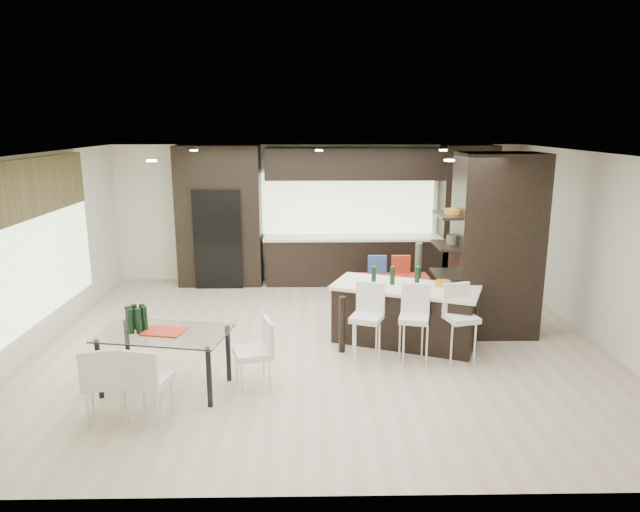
{
  "coord_description": "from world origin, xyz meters",
  "views": [
    {
      "loc": [
        -0.15,
        -7.77,
        3.12
      ],
      "look_at": [
        0.0,
        0.6,
        1.15
      ],
      "focal_mm": 32.0,
      "sensor_mm": 36.0,
      "label": 1
    }
  ],
  "objects_px": {
    "stool_mid": "(413,332)",
    "chair_near": "(149,385)",
    "chair_far": "(105,385)",
    "chair_end": "(253,357)",
    "stool_right": "(461,332)",
    "dining_table": "(166,361)",
    "stool_left": "(366,332)",
    "floor_vase": "(417,282)",
    "kitchen_island": "(405,314)",
    "bench": "(394,288)"
  },
  "relations": [
    {
      "from": "stool_mid",
      "to": "chair_near",
      "type": "bearing_deg",
      "value": -140.87
    },
    {
      "from": "chair_far",
      "to": "chair_end",
      "type": "distance_m",
      "value": 1.66
    },
    {
      "from": "stool_right",
      "to": "dining_table",
      "type": "xyz_separation_m",
      "value": [
        -3.7,
        -0.71,
        -0.07
      ]
    },
    {
      "from": "stool_mid",
      "to": "chair_end",
      "type": "relative_size",
      "value": 1.08
    },
    {
      "from": "stool_left",
      "to": "chair_near",
      "type": "xyz_separation_m",
      "value": [
        -2.45,
        -1.42,
        -0.04
      ]
    },
    {
      "from": "dining_table",
      "to": "chair_near",
      "type": "relative_size",
      "value": 1.88
    },
    {
      "from": "chair_far",
      "to": "floor_vase",
      "type": "bearing_deg",
      "value": 24.79
    },
    {
      "from": "stool_mid",
      "to": "chair_end",
      "type": "distance_m",
      "value": 2.16
    },
    {
      "from": "floor_vase",
      "to": "dining_table",
      "type": "xyz_separation_m",
      "value": [
        -3.43,
        -2.36,
        -0.28
      ]
    },
    {
      "from": "kitchen_island",
      "to": "chair_near",
      "type": "distance_m",
      "value": 3.75
    },
    {
      "from": "kitchen_island",
      "to": "chair_far",
      "type": "distance_m",
      "value": 4.14
    },
    {
      "from": "stool_mid",
      "to": "bench",
      "type": "relative_size",
      "value": 0.69
    },
    {
      "from": "stool_mid",
      "to": "chair_near",
      "type": "distance_m",
      "value": 3.39
    },
    {
      "from": "floor_vase",
      "to": "dining_table",
      "type": "distance_m",
      "value": 4.17
    },
    {
      "from": "chair_far",
      "to": "chair_end",
      "type": "bearing_deg",
      "value": 11.97
    },
    {
      "from": "chair_near",
      "to": "chair_far",
      "type": "distance_m",
      "value": 0.46
    },
    {
      "from": "floor_vase",
      "to": "stool_right",
      "type": "bearing_deg",
      "value": -80.49
    },
    {
      "from": "stool_right",
      "to": "chair_end",
      "type": "xyz_separation_m",
      "value": [
        -2.67,
        -0.71,
        -0.03
      ]
    },
    {
      "from": "chair_end",
      "to": "stool_mid",
      "type": "bearing_deg",
      "value": -88.12
    },
    {
      "from": "stool_right",
      "to": "dining_table",
      "type": "bearing_deg",
      "value": 175.26
    },
    {
      "from": "stool_left",
      "to": "stool_mid",
      "type": "relative_size",
      "value": 1.02
    },
    {
      "from": "dining_table",
      "to": "chair_far",
      "type": "distance_m",
      "value": 0.85
    },
    {
      "from": "bench",
      "to": "chair_far",
      "type": "height_order",
      "value": "chair_far"
    },
    {
      "from": "kitchen_island",
      "to": "stool_mid",
      "type": "bearing_deg",
      "value": -68.05
    },
    {
      "from": "kitchen_island",
      "to": "chair_near",
      "type": "bearing_deg",
      "value": -123.16
    },
    {
      "from": "dining_table",
      "to": "bench",
      "type": "bearing_deg",
      "value": 56.87
    },
    {
      "from": "stool_mid",
      "to": "chair_near",
      "type": "relative_size",
      "value": 1.08
    },
    {
      "from": "chair_far",
      "to": "stool_right",
      "type": "bearing_deg",
      "value": 5.39
    },
    {
      "from": "chair_end",
      "to": "floor_vase",
      "type": "bearing_deg",
      "value": -62.76
    },
    {
      "from": "bench",
      "to": "stool_left",
      "type": "bearing_deg",
      "value": -106.21
    },
    {
      "from": "floor_vase",
      "to": "stool_left",
      "type": "bearing_deg",
      "value": -120.52
    },
    {
      "from": "kitchen_island",
      "to": "floor_vase",
      "type": "xyz_separation_m",
      "value": [
        0.35,
        0.92,
        0.22
      ]
    },
    {
      "from": "floor_vase",
      "to": "chair_far",
      "type": "height_order",
      "value": "floor_vase"
    },
    {
      "from": "stool_right",
      "to": "dining_table",
      "type": "height_order",
      "value": "stool_right"
    },
    {
      "from": "stool_mid",
      "to": "chair_far",
      "type": "height_order",
      "value": "stool_mid"
    },
    {
      "from": "kitchen_island",
      "to": "floor_vase",
      "type": "relative_size",
      "value": 1.59
    },
    {
      "from": "dining_table",
      "to": "stool_right",
      "type": "bearing_deg",
      "value": 21.19
    },
    {
      "from": "chair_end",
      "to": "stool_left",
      "type": "bearing_deg",
      "value": -80.83
    },
    {
      "from": "floor_vase",
      "to": "chair_near",
      "type": "distance_m",
      "value": 4.6
    },
    {
      "from": "stool_left",
      "to": "chair_end",
      "type": "height_order",
      "value": "stool_left"
    },
    {
      "from": "chair_far",
      "to": "chair_end",
      "type": "height_order",
      "value": "chair_far"
    },
    {
      "from": "bench",
      "to": "chair_near",
      "type": "xyz_separation_m",
      "value": [
        -3.21,
        -4.1,
        0.16
      ]
    },
    {
      "from": "bench",
      "to": "floor_vase",
      "type": "relative_size",
      "value": 0.96
    },
    {
      "from": "kitchen_island",
      "to": "chair_near",
      "type": "relative_size",
      "value": 2.58
    },
    {
      "from": "dining_table",
      "to": "chair_end",
      "type": "height_order",
      "value": "chair_end"
    },
    {
      "from": "stool_right",
      "to": "bench",
      "type": "height_order",
      "value": "stool_right"
    },
    {
      "from": "stool_right",
      "to": "chair_end",
      "type": "distance_m",
      "value": 2.76
    },
    {
      "from": "chair_near",
      "to": "bench",
      "type": "bearing_deg",
      "value": 64.49
    },
    {
      "from": "chair_end",
      "to": "stool_right",
      "type": "bearing_deg",
      "value": -92.39
    },
    {
      "from": "dining_table",
      "to": "chair_near",
      "type": "bearing_deg",
      "value": -79.7
    }
  ]
}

